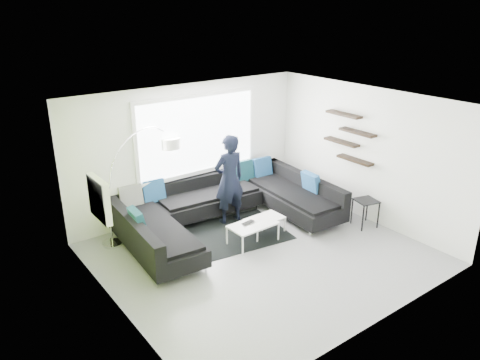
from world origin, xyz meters
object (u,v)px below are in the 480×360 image
object	(u,v)px
coffee_table	(259,229)
laptop	(250,223)
sectional_sofa	(228,210)
arc_lamp	(107,195)
side_table	(365,213)
person	(229,179)

from	to	relation	value
coffee_table	laptop	bearing A→B (deg)	-172.49
coffee_table	sectional_sofa	bearing A→B (deg)	108.97
sectional_sofa	coffee_table	distance (m)	0.76
arc_lamp	side_table	distance (m)	5.13
person	side_table	bearing A→B (deg)	141.48
sectional_sofa	arc_lamp	size ratio (longest dim) A/B	2.13
side_table	laptop	distance (m)	2.49
arc_lamp	person	size ratio (longest dim) A/B	1.10
side_table	laptop	world-z (taller)	side_table
coffee_table	laptop	distance (m)	0.34
coffee_table	side_table	size ratio (longest dim) A/B	2.07
sectional_sofa	laptop	size ratio (longest dim) A/B	14.12
laptop	sectional_sofa	bearing A→B (deg)	80.02
coffee_table	person	xyz separation A→B (m)	(-0.03, 0.95, 0.75)
sectional_sofa	person	size ratio (longest dim) A/B	2.33
side_table	sectional_sofa	bearing A→B (deg)	145.79
sectional_sofa	side_table	distance (m)	2.82
coffee_table	arc_lamp	xyz separation A→B (m)	(-2.42, 1.45, 0.84)
arc_lamp	side_table	xyz separation A→B (m)	(4.50, -2.35, -0.75)
sectional_sofa	laptop	distance (m)	0.73
coffee_table	side_table	bearing A→B (deg)	-24.82
coffee_table	arc_lamp	bearing A→B (deg)	147.55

